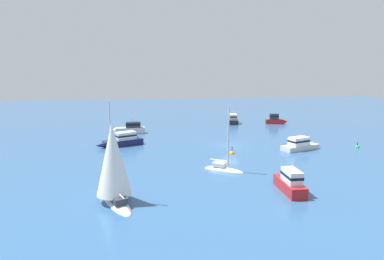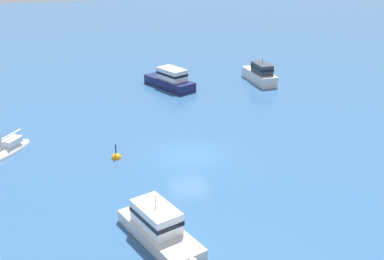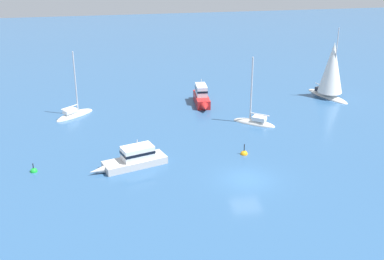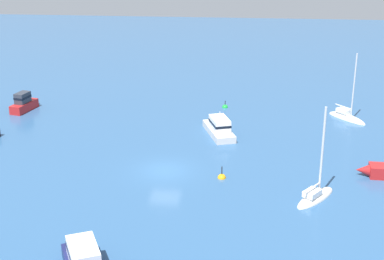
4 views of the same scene
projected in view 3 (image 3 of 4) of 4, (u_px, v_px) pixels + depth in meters
name	position (u px, v px, depth m)	size (l,w,h in m)	color
ground_plane	(247.00, 180.00, 42.04)	(160.00, 160.00, 0.00)	#2D5684
launch	(134.00, 158.00, 44.11)	(3.54, 6.87, 2.42)	silver
ketch	(331.00, 71.00, 60.23)	(6.56, 3.84, 8.82)	silver
sailboat	(75.00, 115.00, 55.46)	(3.94, 4.36, 7.65)	silver
powerboat_1	(202.00, 97.00, 58.78)	(5.57, 1.68, 2.87)	#B21E1E
yacht	(254.00, 122.00, 53.43)	(3.78, 4.46, 7.56)	silver
channel_buoy	(34.00, 172.00, 43.37)	(0.63, 0.63, 1.08)	green
mooring_buoy	(244.00, 154.00, 46.56)	(0.68, 0.68, 1.35)	orange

